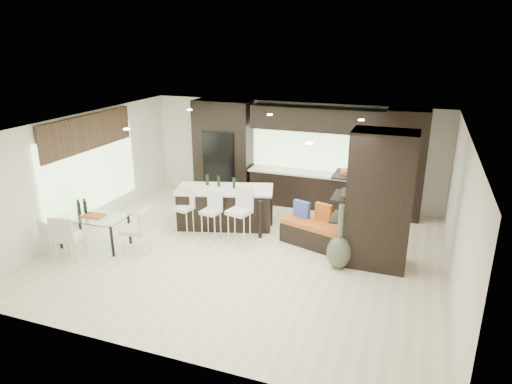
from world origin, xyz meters
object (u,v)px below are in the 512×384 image
at_px(stool_left, 184,216).
at_px(floor_vase, 340,237).
at_px(chair_near, 70,240).
at_px(chair_end, 136,233).
at_px(dining_table, 95,231).
at_px(kitchen_island, 225,207).
at_px(chair_far, 55,239).
at_px(stool_right, 239,222).
at_px(bench, 313,234).
at_px(stool_mid, 211,220).

height_order(stool_left, floor_vase, floor_vase).
xyz_separation_m(chair_near, chair_end, (1.05, 0.74, -0.01)).
bearing_deg(dining_table, stool_left, 36.63).
height_order(floor_vase, chair_end, floor_vase).
xyz_separation_m(kitchen_island, chair_far, (-2.64, -2.70, -0.09)).
distance_m(dining_table, chair_near, 0.75).
bearing_deg(stool_left, kitchen_island, 60.27).
xyz_separation_m(kitchen_island, stool_right, (0.69, -0.81, 0.04)).
relative_size(stool_left, bench, 0.62).
bearing_deg(floor_vase, kitchen_island, 158.12).
bearing_deg(chair_near, stool_mid, 33.29).
xyz_separation_m(stool_right, dining_table, (-2.88, -1.20, -0.16)).
distance_m(stool_mid, chair_far, 3.26).
bearing_deg(stool_left, dining_table, -128.54).
bearing_deg(bench, stool_right, -145.98).
bearing_deg(chair_near, stool_right, 25.23).
bearing_deg(chair_far, chair_near, 10.19).
bearing_deg(stool_right, bench, 29.60).
xyz_separation_m(kitchen_island, chair_near, (-2.18, -2.75, 0.00)).
bearing_deg(kitchen_island, dining_table, -153.90).
height_order(stool_mid, bench, stool_mid).
distance_m(kitchen_island, chair_far, 3.77).
xyz_separation_m(stool_mid, dining_table, (-2.18, -1.23, -0.09)).
bearing_deg(floor_vase, chair_end, -168.55).
height_order(stool_right, chair_far, stool_right).
distance_m(kitchen_island, chair_near, 3.51).
xyz_separation_m(stool_mid, chair_end, (-1.13, -1.23, 0.03)).
height_order(kitchen_island, bench, kitchen_island).
xyz_separation_m(floor_vase, chair_far, (-5.58, -1.52, -0.28)).
distance_m(dining_table, chair_end, 1.06).
bearing_deg(stool_right, stool_left, -167.77).
height_order(stool_left, stool_mid, stool_mid).
relative_size(chair_far, chair_end, 0.82).
distance_m(stool_right, bench, 1.63).
xyz_separation_m(bench, floor_vase, (0.70, -0.82, 0.39)).
bearing_deg(dining_table, chair_near, -92.86).
height_order(stool_right, dining_table, stool_right).
relative_size(bench, dining_table, 0.97).
bearing_deg(stool_right, stool_mid, -169.00).
distance_m(stool_mid, dining_table, 2.51).
height_order(dining_table, chair_far, chair_far).
xyz_separation_m(bench, chair_near, (-4.42, -2.38, 0.20)).
bearing_deg(chair_near, stool_left, 44.09).
xyz_separation_m(stool_mid, chair_far, (-2.64, -1.92, -0.06)).
distance_m(stool_left, bench, 2.96).
bearing_deg(chair_end, stool_right, -62.70).
xyz_separation_m(floor_vase, chair_near, (-5.13, -1.57, -0.19)).
height_order(bench, chair_end, chair_end).
xyz_separation_m(kitchen_island, stool_left, (-0.69, -0.78, -0.03)).
distance_m(kitchen_island, chair_end, 2.30).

